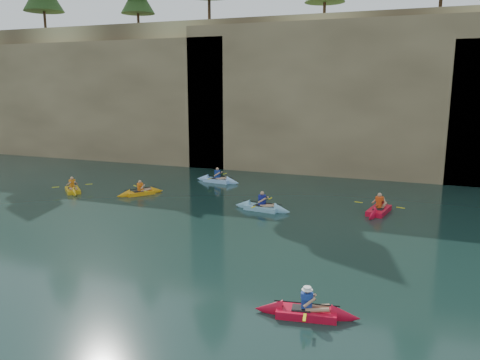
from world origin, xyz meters
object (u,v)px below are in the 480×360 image
(kayaker_ltblue_near, at_px, (262,207))
(kayaker_red_far, at_px, (379,210))
(main_kayaker, at_px, (306,312))
(kayaker_orange, at_px, (140,193))

(kayaker_ltblue_near, bearing_deg, kayaker_red_far, 22.89)
(main_kayaker, xyz_separation_m, kayaker_red_far, (1.05, 12.34, 0.01))
(main_kayaker, height_order, kayaker_red_far, kayaker_red_far)
(kayaker_red_far, bearing_deg, main_kayaker, -174.26)
(main_kayaker, height_order, kayaker_ltblue_near, kayaker_ltblue_near)
(kayaker_orange, bearing_deg, kayaker_red_far, -49.49)
(main_kayaker, distance_m, kayaker_orange, 17.25)
(kayaker_ltblue_near, xyz_separation_m, kayaker_red_far, (5.91, 1.68, 0.00))
(main_kayaker, xyz_separation_m, kayaker_ltblue_near, (-4.86, 10.66, 0.01))
(main_kayaker, distance_m, kayaker_ltblue_near, 11.72)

